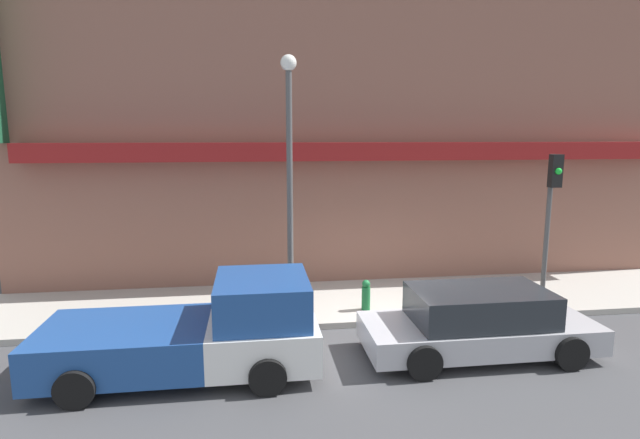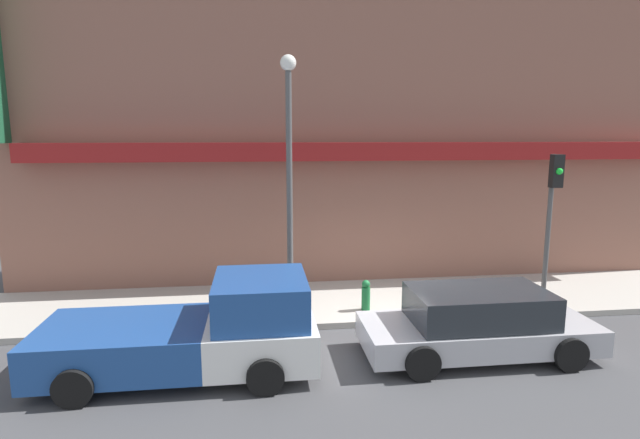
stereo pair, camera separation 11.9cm
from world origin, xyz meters
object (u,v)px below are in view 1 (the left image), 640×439
Objects in this scene: traffic_light at (551,203)px; street_lamp at (289,159)px; fire_hydrant at (366,295)px; pickup_truck at (201,332)px; parked_car at (479,323)px.

street_lamp is at bearing 179.11° from traffic_light.
street_lamp reaches higher than fire_hydrant.
pickup_truck is 1.08× the size of parked_car.
traffic_light reaches higher than fire_hydrant.
parked_car is 0.78× the size of street_lamp.
parked_car is at bearing -32.45° from street_lamp.
pickup_truck is 8.82m from traffic_light.
parked_car is 5.37m from street_lamp.
parked_car is 3.04m from fire_hydrant.
parked_car is at bearing -1.40° from pickup_truck.
pickup_truck is 5.50m from parked_car.
traffic_light is at bearing 13.50° from pickup_truck.
street_lamp is 6.53m from traffic_light.
street_lamp is 1.58× the size of traffic_light.
traffic_light is (4.57, -0.26, 2.24)m from fire_hydrant.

